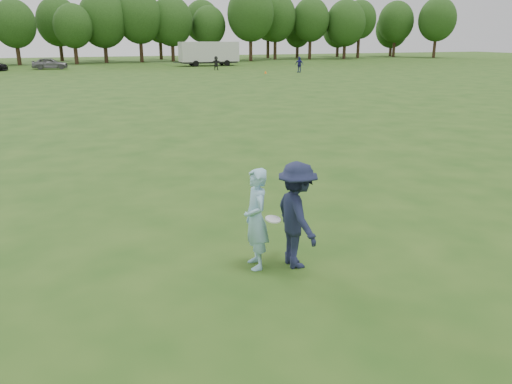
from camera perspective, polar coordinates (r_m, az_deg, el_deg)
ground at (r=9.46m, az=7.68°, el=-7.53°), size 200.00×200.00×0.00m
thrower at (r=8.73m, az=-0.00°, el=-3.10°), size 0.49×0.70×1.81m
defender at (r=8.79m, az=4.71°, el=-2.66°), size 0.72×1.24×1.91m
player_far_b at (r=58.39m, az=4.95°, el=14.31°), size 0.94×1.07×1.73m
player_far_d at (r=62.42m, az=-4.58°, el=14.47°), size 1.53×0.49×1.64m
car_e at (r=68.72m, az=-22.49°, el=13.43°), size 4.32×2.02×1.43m
field_cone at (r=56.64m, az=1.10°, el=13.55°), size 0.28×0.28×0.30m
disc_in_play at (r=8.54m, az=1.96°, el=-3.13°), size 0.29×0.29×0.08m
cargo_trailer at (r=71.48m, az=-5.42°, el=15.58°), size 9.00×2.75×3.20m
treeline at (r=84.70m, az=-17.22°, el=18.23°), size 130.35×18.39×11.74m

